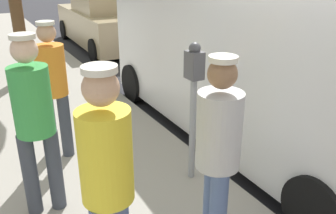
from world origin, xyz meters
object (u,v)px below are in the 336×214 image
(pedestrian_in_green, at_px, (34,117))
(parked_van, at_px, (254,58))
(parked_sedan_behind, at_px, (107,21))
(parking_meter_near, at_px, (194,90))
(pedestrian_in_yellow, at_px, (107,177))
(pedestrian_in_orange, at_px, (52,82))
(pedestrian_in_gray, at_px, (218,148))

(pedestrian_in_green, xyz_separation_m, parked_van, (-3.04, -0.58, 0.02))
(parked_sedan_behind, bearing_deg, parking_meter_near, 76.65)
(parked_van, xyz_separation_m, parked_sedan_behind, (-0.24, -6.56, -0.41))
(pedestrian_in_green, height_order, pedestrian_in_yellow, pedestrian_in_yellow)
(pedestrian_in_green, bearing_deg, parked_sedan_behind, -114.66)
(pedestrian_in_orange, distance_m, pedestrian_in_yellow, 2.27)
(pedestrian_in_gray, relative_size, pedestrian_in_yellow, 0.97)
(pedestrian_in_orange, distance_m, pedestrian_in_green, 1.11)
(pedestrian_in_orange, xyz_separation_m, parked_sedan_behind, (-2.89, -6.10, -0.34))
(pedestrian_in_green, relative_size, parked_sedan_behind, 0.38)
(parked_sedan_behind, bearing_deg, pedestrian_in_yellow, 69.93)
(parking_meter_near, height_order, pedestrian_in_green, pedestrian_in_green)
(parked_van, distance_m, parked_sedan_behind, 6.58)
(parked_sedan_behind, bearing_deg, pedestrian_in_gray, 75.42)
(pedestrian_in_orange, bearing_deg, pedestrian_in_yellow, 85.89)
(pedestrian_in_gray, bearing_deg, parked_sedan_behind, -104.58)
(pedestrian_in_orange, relative_size, pedestrian_in_yellow, 0.96)
(parking_meter_near, xyz_separation_m, pedestrian_in_green, (1.54, -0.20, -0.05))
(pedestrian_in_gray, bearing_deg, parked_van, -137.17)
(pedestrian_in_orange, distance_m, pedestrian_in_gray, 2.36)
(parking_meter_near, height_order, parked_sedan_behind, parking_meter_near)
(parking_meter_near, distance_m, pedestrian_in_green, 1.55)
(pedestrian_in_orange, bearing_deg, pedestrian_in_green, 69.58)
(pedestrian_in_yellow, distance_m, parked_sedan_behind, 8.91)
(parked_van, bearing_deg, parked_sedan_behind, -92.12)
(pedestrian_in_yellow, xyz_separation_m, parked_van, (-2.81, -1.80, 0.02))
(parking_meter_near, bearing_deg, parked_sedan_behind, -103.35)
(parking_meter_near, relative_size, pedestrian_in_green, 0.89)
(parked_van, height_order, parked_sedan_behind, parked_van)
(pedestrian_in_yellow, bearing_deg, parked_van, -147.37)
(parking_meter_near, xyz_separation_m, parked_sedan_behind, (-1.74, -7.34, -0.43))
(pedestrian_in_orange, relative_size, pedestrian_in_gray, 0.99)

